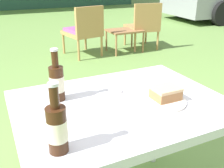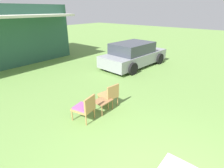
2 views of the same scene
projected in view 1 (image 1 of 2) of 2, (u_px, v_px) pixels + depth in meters
name	position (u px, v px, depth m)	size (l,w,h in m)	color
wicker_chair_cushioned	(84.00, 30.00, 4.15)	(0.58, 0.64, 0.80)	#B2844C
wicker_chair_plain	(143.00, 24.00, 4.56)	(0.56, 0.62, 0.80)	#B2844C
garden_side_table	(125.00, 32.00, 4.41)	(0.56, 0.43, 0.38)	#996B42
patio_table	(121.00, 115.00, 1.20)	(0.94, 0.71, 0.71)	silver
cake_on_plate	(163.00, 96.00, 1.18)	(0.23, 0.23, 0.07)	silver
cola_bottle_near	(57.00, 82.00, 1.17)	(0.07, 0.07, 0.24)	#381E0F
cola_bottle_far	(57.00, 128.00, 0.82)	(0.07, 0.07, 0.24)	#381E0F
fork	(150.00, 101.00, 1.18)	(0.19, 0.08, 0.01)	silver
loose_bottle_cap	(119.00, 91.00, 1.27)	(0.03, 0.03, 0.01)	silver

